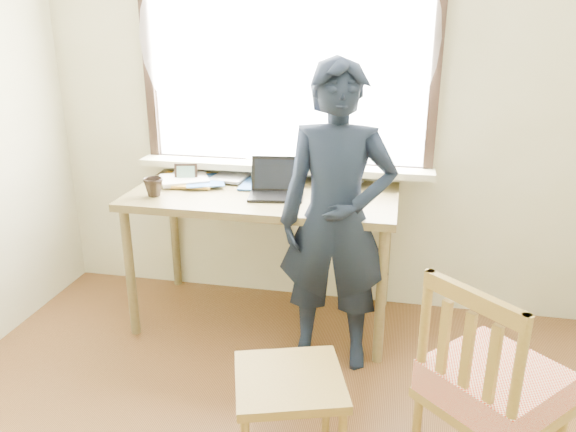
% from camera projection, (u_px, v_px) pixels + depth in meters
% --- Properties ---
extents(room_shell, '(3.52, 4.02, 2.61)m').
position_uv_depth(room_shell, '(223.00, 83.00, 1.67)').
color(room_shell, beige).
rests_on(room_shell, ground).
extents(desk, '(1.57, 0.78, 0.84)m').
position_uv_depth(desk, '(264.00, 206.00, 3.34)').
color(desk, brown).
rests_on(desk, ground).
extents(laptop, '(0.34, 0.29, 0.21)m').
position_uv_depth(laptop, '(277.00, 187.00, 3.24)').
color(laptop, black).
rests_on(laptop, desk).
extents(mug_white, '(0.13, 0.13, 0.09)m').
position_uv_depth(mug_white, '(260.00, 177.00, 3.46)').
color(mug_white, white).
rests_on(mug_white, desk).
extents(mug_dark, '(0.16, 0.16, 0.11)m').
position_uv_depth(mug_dark, '(154.00, 187.00, 3.22)').
color(mug_dark, black).
rests_on(mug_dark, desk).
extents(mouse, '(0.09, 0.06, 0.03)m').
position_uv_depth(mouse, '(338.00, 199.00, 3.12)').
color(mouse, black).
rests_on(mouse, desk).
extents(desk_clutter, '(0.86, 0.49, 0.04)m').
position_uv_depth(desk_clutter, '(228.00, 177.00, 3.55)').
color(desk_clutter, white).
rests_on(desk_clutter, desk).
extents(book_a, '(0.25, 0.32, 0.03)m').
position_uv_depth(book_a, '(216.00, 175.00, 3.60)').
color(book_a, white).
rests_on(book_a, desk).
extents(book_b, '(0.24, 0.28, 0.02)m').
position_uv_depth(book_b, '(331.00, 183.00, 3.46)').
color(book_b, white).
rests_on(book_b, desk).
extents(picture_frame, '(0.14, 0.05, 0.11)m').
position_uv_depth(picture_frame, '(186.00, 174.00, 3.48)').
color(picture_frame, black).
rests_on(picture_frame, desk).
extents(work_chair, '(0.54, 0.53, 0.45)m').
position_uv_depth(work_chair, '(289.00, 391.00, 2.30)').
color(work_chair, olive).
rests_on(work_chair, ground).
extents(side_chair, '(0.62, 0.62, 0.97)m').
position_uv_depth(side_chair, '(491.00, 387.00, 2.11)').
color(side_chair, olive).
rests_on(side_chair, ground).
extents(person, '(0.61, 0.41, 1.64)m').
position_uv_depth(person, '(336.00, 220.00, 2.91)').
color(person, black).
rests_on(person, ground).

